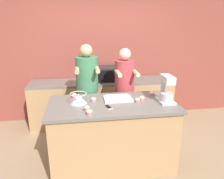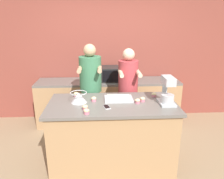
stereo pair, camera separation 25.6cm
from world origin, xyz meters
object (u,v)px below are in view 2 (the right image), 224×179
Objects in this scene: cupcake_6 at (76,94)px; cupcake_4 at (142,99)px; cupcake_5 at (94,99)px; mixing_bowl at (79,97)px; baking_tray at (119,98)px; cupcake_0 at (86,111)px; cupcake_1 at (154,95)px; cupcake_2 at (85,107)px; cupcake_3 at (137,101)px; person_left at (91,93)px; person_right at (128,94)px; cell_phone at (107,107)px; stand_mixer at (167,92)px; microwave_oven at (114,74)px.

cupcake_4 is at bearing -15.90° from cupcake_6.
cupcake_5 and cupcake_6 have the same top height.
mixing_bowl is 0.88m from cupcake_4.
baking_tray is 0.64m from cupcake_0.
cupcake_4 and cupcake_5 have the same top height.
baking_tray is 0.54m from cupcake_1.
cupcake_4 is at bearing 17.72° from cupcake_2.
cupcake_1 is 0.38m from cupcake_3.
cupcake_4 and cupcake_6 have the same top height.
cupcake_2 is 1.00× the size of cupcake_3.
cupcake_0 is at bearing -132.44° from baking_tray.
cupcake_1 is 1.00× the size of cupcake_6.
cupcake_5 is (-0.35, -0.04, 0.01)m from baking_tray.
person_right is at bearing -0.07° from person_left.
cupcake_1 is at bearing -52.24° from person_right.
mixing_bowl is 0.26m from cupcake_6.
cupcake_6 is at bearing -157.30° from person_right.
person_right is at bearing 22.70° from cupcake_6.
person_right is at bearing 127.76° from cupcake_1.
mixing_bowl reaches higher than cupcake_2.
cupcake_1 is (0.94, -0.43, 0.10)m from person_left.
mixing_bowl is at bearing -75.82° from cupcake_6.
person_right is at bearing 68.86° from baking_tray.
person_right reaches higher than cupcake_5.
cupcake_4 is 1.00× the size of cupcake_5.
cupcake_6 is (-0.44, 0.45, 0.03)m from cell_phone.
cupcake_3 is at bearing -5.90° from mixing_bowl.
cupcake_3 is at bearing -10.64° from cupcake_5.
cupcake_6 is (-0.21, -0.34, 0.10)m from person_left.
cupcake_0 is 1.00× the size of cupcake_4.
cupcake_5 is (-0.60, 0.11, 0.00)m from cupcake_3.
cupcake_2 is at bearing -108.97° from cupcake_5.
cupcake_6 is at bearing 163.59° from stand_mixer.
cupcake_0 is (-1.06, -0.28, -0.13)m from stand_mixer.
stand_mixer is at bearing -34.21° from person_left.
mixing_bowl is at bearing -103.59° from person_left.
person_left is 0.41m from cupcake_6.
cell_phone is (-0.81, -0.08, -0.16)m from stand_mixer.
cupcake_3 is (-0.29, -0.24, 0.00)m from cupcake_1.
cupcake_1 is 0.28m from cupcake_4.
person_right reaches higher than stand_mixer.
person_left is 23.93× the size of cupcake_1.
microwave_oven reaches higher than cupcake_4.
cupcake_0 reaches higher than baking_tray.
person_right is 0.90m from cupcake_6.
cupcake_0 reaches higher than cell_phone.
cupcake_6 is at bearing 164.10° from cupcake_4.
cupcake_4 is (-0.31, 0.10, -0.13)m from stand_mixer.
stand_mixer is 0.35m from cupcake_4.
person_right is 0.57m from baking_tray.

